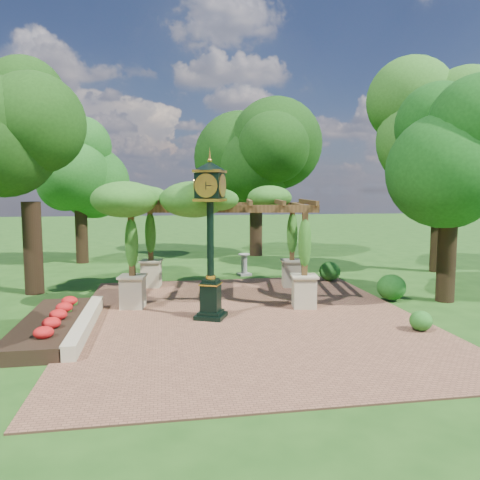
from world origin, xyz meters
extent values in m
plane|color=#1E4714|center=(0.00, 0.00, 0.00)|extent=(120.00, 120.00, 0.00)
cube|color=brown|center=(0.00, 1.00, 0.02)|extent=(10.00, 12.00, 0.04)
cube|color=#C6B793|center=(-4.60, 0.50, 0.20)|extent=(0.35, 5.00, 0.40)
cube|color=red|center=(-5.50, 0.50, 0.18)|extent=(1.50, 5.00, 0.36)
cube|color=black|center=(-1.12, 1.09, 0.10)|extent=(1.08, 1.08, 0.12)
cube|color=black|center=(-1.12, 1.09, 0.66)|extent=(0.67, 0.67, 0.92)
cube|color=gold|center=(-1.12, 1.09, 1.07)|extent=(0.76, 0.76, 0.04)
cylinder|color=black|center=(-1.12, 1.09, 2.40)|extent=(0.27, 0.27, 2.36)
cube|color=black|center=(-1.12, 1.09, 3.94)|extent=(0.94, 0.94, 0.72)
cylinder|color=white|center=(-1.26, 0.75, 3.94)|extent=(0.58, 0.27, 0.62)
cone|color=black|center=(-1.12, 1.09, 4.51)|extent=(1.21, 1.21, 0.26)
sphere|color=gold|center=(-1.12, 1.09, 4.66)|extent=(0.14, 0.14, 0.14)
cube|color=#B9AE89|center=(-3.47, 2.74, 0.54)|extent=(0.82, 0.82, 1.00)
cube|color=#51381C|center=(-3.47, 2.74, 2.11)|extent=(0.20, 0.20, 2.05)
cube|color=#B9AE89|center=(2.00, 1.88, 0.54)|extent=(0.82, 0.82, 1.00)
cube|color=#51381C|center=(2.00, 1.88, 2.11)|extent=(0.20, 0.20, 2.05)
cube|color=#B9AE89|center=(-2.95, 6.02, 0.54)|extent=(0.82, 0.82, 1.00)
cube|color=#51381C|center=(-2.95, 6.02, 2.11)|extent=(0.20, 0.20, 2.05)
cube|color=#B9AE89|center=(2.52, 5.16, 0.54)|extent=(0.82, 0.82, 1.00)
cube|color=#51381C|center=(2.52, 5.16, 2.11)|extent=(0.20, 0.20, 2.05)
cube|color=#51381C|center=(-0.73, 2.31, 3.23)|extent=(6.36, 1.16, 0.24)
cube|color=#51381C|center=(-0.21, 5.59, 3.23)|extent=(6.36, 1.16, 0.24)
ellipsoid|color=#2A631C|center=(-0.47, 3.95, 3.53)|extent=(6.96, 4.94, 1.11)
cube|color=#9B9B93|center=(1.12, 8.06, 0.05)|extent=(0.66, 0.66, 0.10)
cylinder|color=#9B9B93|center=(1.12, 8.06, 0.49)|extent=(0.34, 0.34, 0.88)
cylinder|color=#9B9B93|center=(1.12, 8.06, 0.95)|extent=(0.62, 0.62, 0.05)
ellipsoid|color=#22631C|center=(4.34, -1.11, 0.31)|extent=(0.72, 0.72, 0.54)
ellipsoid|color=#184D15|center=(5.28, 2.35, 0.48)|extent=(1.27, 1.27, 0.89)
ellipsoid|color=#1E5618|center=(4.41, 6.01, 0.44)|extent=(1.15, 1.15, 0.79)
cylinder|color=black|center=(-7.20, 5.66, 1.70)|extent=(0.67, 0.67, 3.40)
ellipsoid|color=#183D0F|center=(-7.20, 5.66, 6.08)|extent=(3.63, 3.63, 5.37)
cylinder|color=black|center=(-6.66, 13.07, 1.47)|extent=(0.64, 0.64, 2.95)
ellipsoid|color=#1D5819|center=(-6.66, 13.07, 5.27)|extent=(3.49, 3.49, 4.65)
cylinder|color=#311F13|center=(2.95, 14.34, 1.58)|extent=(0.73, 0.73, 3.17)
ellipsoid|color=#15390E|center=(2.95, 14.34, 5.67)|extent=(5.04, 5.04, 5.00)
cylinder|color=black|center=(10.27, 7.52, 1.82)|extent=(0.66, 0.66, 3.64)
ellipsoid|color=#2A5E1A|center=(10.27, 7.52, 6.52)|extent=(4.26, 4.26, 5.75)
cylinder|color=black|center=(7.10, 2.02, 1.45)|extent=(0.62, 0.62, 2.89)
ellipsoid|color=#124411|center=(7.10, 2.02, 5.17)|extent=(3.82, 3.82, 4.56)
camera|label=1|loc=(-2.52, -12.42, 3.80)|focal=35.00mm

